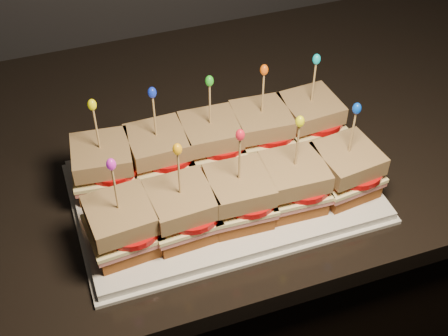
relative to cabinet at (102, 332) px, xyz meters
name	(u,v)px	position (x,y,z in m)	size (l,w,h in m)	color
cabinet	(102,332)	(0.00, 0.00, 0.00)	(2.61, 0.64, 0.89)	black
granite_slab	(63,173)	(0.00, 0.00, 0.46)	(2.65, 0.68, 0.03)	black
platter	(224,191)	(0.22, -0.15, 0.49)	(0.43, 0.26, 0.02)	silver
platter_rim	(224,193)	(0.22, -0.15, 0.48)	(0.44, 0.28, 0.01)	silver
sandwich_0_bread_bot	(106,179)	(0.06, -0.09, 0.51)	(0.08, 0.08, 0.02)	#5A2D12
sandwich_0_ham	(104,171)	(0.06, -0.09, 0.52)	(0.09, 0.08, 0.01)	#CC6F68
sandwich_0_cheese	(104,168)	(0.06, -0.09, 0.53)	(0.09, 0.09, 0.01)	#FFF2A0
sandwich_0_tomato	(112,165)	(0.07, -0.09, 0.54)	(0.08, 0.08, 0.01)	#C00B0B
sandwich_0_bread_top	(101,155)	(0.06, -0.09, 0.56)	(0.08, 0.08, 0.03)	#5C2F0F
sandwich_0_pick	(97,131)	(0.06, -0.09, 0.60)	(0.00, 0.00, 0.09)	tan
sandwich_0_frill	(92,105)	(0.06, -0.09, 0.65)	(0.01, 0.01, 0.02)	#FDF606
sandwich_1_bread_bot	(159,166)	(0.14, -0.09, 0.51)	(0.08, 0.08, 0.02)	#5A2D12
sandwich_1_ham	(159,159)	(0.14, -0.09, 0.52)	(0.09, 0.08, 0.01)	#CC6F68
sandwich_1_cheese	(158,156)	(0.14, -0.09, 0.53)	(0.09, 0.09, 0.01)	#FFF2A0
sandwich_1_tomato	(167,153)	(0.15, -0.09, 0.54)	(0.08, 0.08, 0.01)	#C00B0B
sandwich_1_bread_top	(157,142)	(0.14, -0.09, 0.56)	(0.08, 0.08, 0.03)	#5C2F0F
sandwich_1_pick	(155,119)	(0.14, -0.09, 0.60)	(0.00, 0.00, 0.09)	tan
sandwich_1_frill	(152,93)	(0.14, -0.09, 0.65)	(0.01, 0.01, 0.02)	#122DD5
sandwich_2_bread_bot	(211,154)	(0.22, -0.09, 0.51)	(0.08, 0.08, 0.02)	#5A2D12
sandwich_2_ham	(211,147)	(0.22, -0.09, 0.52)	(0.09, 0.08, 0.01)	#CC6F68
sandwich_2_cheese	(211,144)	(0.22, -0.09, 0.53)	(0.09, 0.09, 0.01)	#FFF2A0
sandwich_2_tomato	(219,141)	(0.23, -0.09, 0.54)	(0.08, 0.08, 0.01)	#C00B0B
sandwich_2_bread_top	(210,130)	(0.22, -0.09, 0.56)	(0.08, 0.08, 0.03)	#5C2F0F
sandwich_2_pick	(210,107)	(0.22, -0.09, 0.60)	(0.00, 0.00, 0.09)	tan
sandwich_2_frill	(209,81)	(0.22, -0.09, 0.65)	(0.01, 0.01, 0.02)	green
sandwich_3_bread_bot	(260,143)	(0.30, -0.09, 0.51)	(0.08, 0.08, 0.02)	#5A2D12
sandwich_3_ham	(261,136)	(0.30, -0.09, 0.52)	(0.09, 0.08, 0.01)	#CC6F68
sandwich_3_cheese	(261,132)	(0.30, -0.09, 0.53)	(0.09, 0.09, 0.01)	#FFF2A0
sandwich_3_tomato	(270,129)	(0.31, -0.09, 0.54)	(0.08, 0.08, 0.01)	#C00B0B
sandwich_3_bread_top	(262,119)	(0.30, -0.09, 0.56)	(0.08, 0.08, 0.03)	#5C2F0F
sandwich_3_pick	(263,96)	(0.30, -0.09, 0.60)	(0.00, 0.00, 0.09)	tan
sandwich_3_frill	(264,70)	(0.30, -0.09, 0.65)	(0.01, 0.01, 0.02)	#EB5C0E
sandwich_4_bread_bot	(308,132)	(0.38, -0.09, 0.51)	(0.08, 0.08, 0.02)	#5A2D12
sandwich_4_ham	(309,125)	(0.38, -0.09, 0.52)	(0.09, 0.08, 0.01)	#CC6F68
sandwich_4_cheese	(309,121)	(0.38, -0.09, 0.53)	(0.09, 0.09, 0.01)	#FFF2A0
sandwich_4_tomato	(318,118)	(0.40, -0.09, 0.54)	(0.08, 0.08, 0.01)	#C00B0B
sandwich_4_bread_top	(311,108)	(0.38, -0.09, 0.56)	(0.08, 0.08, 0.03)	#5C2F0F
sandwich_4_pick	(313,85)	(0.38, -0.09, 0.60)	(0.00, 0.00, 0.09)	tan
sandwich_4_frill	(317,59)	(0.38, -0.09, 0.65)	(0.01, 0.01, 0.02)	#0CB4C7
sandwich_5_bread_bot	(124,239)	(0.06, -0.21, 0.51)	(0.08, 0.08, 0.02)	#5A2D12
sandwich_5_ham	(123,232)	(0.06, -0.21, 0.52)	(0.09, 0.08, 0.01)	#CC6F68
sandwich_5_cheese	(122,228)	(0.06, -0.21, 0.53)	(0.09, 0.09, 0.01)	#FFF2A0
sandwich_5_tomato	(131,226)	(0.07, -0.21, 0.54)	(0.08, 0.08, 0.01)	#C00B0B
sandwich_5_bread_top	(120,215)	(0.06, -0.21, 0.56)	(0.08, 0.08, 0.03)	#5C2F0F
sandwich_5_pick	(116,191)	(0.06, -0.21, 0.60)	(0.00, 0.00, 0.09)	tan
sandwich_5_frill	(111,164)	(0.06, -0.21, 0.65)	(0.01, 0.01, 0.02)	#D625CE
sandwich_6_bread_bot	(182,224)	(0.14, -0.21, 0.51)	(0.08, 0.08, 0.02)	#5A2D12
sandwich_6_ham	(182,217)	(0.14, -0.21, 0.52)	(0.09, 0.08, 0.01)	#CC6F68
sandwich_6_cheese	(182,213)	(0.14, -0.21, 0.53)	(0.09, 0.09, 0.01)	#FFF2A0
sandwich_6_tomato	(191,210)	(0.15, -0.21, 0.54)	(0.08, 0.08, 0.01)	#C00B0B
sandwich_6_bread_top	(181,200)	(0.14, -0.21, 0.56)	(0.08, 0.08, 0.03)	#5C2F0F
sandwich_6_pick	(179,176)	(0.14, -0.21, 0.60)	(0.00, 0.00, 0.09)	tan
sandwich_6_frill	(177,149)	(0.14, -0.21, 0.65)	(0.01, 0.01, 0.02)	#F7A70E
sandwich_7_bread_bot	(238,210)	(0.22, -0.21, 0.51)	(0.08, 0.08, 0.02)	#5A2D12
sandwich_7_ham	(239,202)	(0.22, -0.21, 0.52)	(0.09, 0.08, 0.01)	#CC6F68
sandwich_7_cheese	(239,199)	(0.22, -0.21, 0.53)	(0.09, 0.09, 0.01)	#FFF2A0
sandwich_7_tomato	(249,196)	(0.23, -0.21, 0.54)	(0.08, 0.08, 0.01)	#C00B0B
sandwich_7_bread_top	(239,185)	(0.22, -0.21, 0.56)	(0.08, 0.08, 0.03)	#5C2F0F
sandwich_7_pick	(240,161)	(0.22, -0.21, 0.60)	(0.00, 0.00, 0.09)	tan
sandwich_7_frill	(240,135)	(0.22, -0.21, 0.65)	(0.01, 0.01, 0.02)	red
sandwich_8_bread_bot	(292,196)	(0.30, -0.21, 0.51)	(0.08, 0.08, 0.02)	#5A2D12
sandwich_8_ham	(293,189)	(0.30, -0.21, 0.52)	(0.09, 0.08, 0.01)	#CC6F68
sandwich_8_cheese	(293,185)	(0.30, -0.21, 0.53)	(0.09, 0.09, 0.01)	#FFF2A0
sandwich_8_tomato	(303,182)	(0.31, -0.21, 0.54)	(0.08, 0.08, 0.01)	#C00B0B
sandwich_8_bread_top	(295,172)	(0.30, -0.21, 0.56)	(0.08, 0.08, 0.03)	#5C2F0F
sandwich_8_pick	(297,148)	(0.30, -0.21, 0.60)	(0.00, 0.00, 0.09)	tan
sandwich_8_frill	(300,121)	(0.30, -0.21, 0.65)	(0.01, 0.01, 0.02)	#EBEC0C
sandwich_9_bread_bot	(343,183)	(0.38, -0.21, 0.51)	(0.08, 0.08, 0.02)	#5A2D12
sandwich_9_ham	(344,175)	(0.38, -0.21, 0.52)	(0.09, 0.08, 0.01)	#CC6F68
sandwich_9_cheese	(345,172)	(0.38, -0.21, 0.53)	(0.09, 0.09, 0.01)	#FFF2A0
sandwich_9_tomato	(355,169)	(0.40, -0.21, 0.54)	(0.08, 0.08, 0.01)	#C00B0B
sandwich_9_bread_top	(348,159)	(0.38, -0.21, 0.56)	(0.08, 0.08, 0.03)	#5C2F0F
sandwich_9_pick	(352,135)	(0.38, -0.21, 0.60)	(0.00, 0.00, 0.09)	tan
sandwich_9_frill	(357,108)	(0.38, -0.21, 0.65)	(0.01, 0.01, 0.02)	blue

